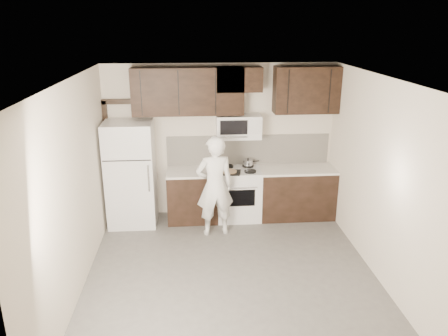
{
  "coord_description": "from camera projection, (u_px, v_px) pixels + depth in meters",
  "views": [
    {
      "loc": [
        -0.51,
        -5.2,
        3.38
      ],
      "look_at": [
        -0.04,
        0.9,
        1.3
      ],
      "focal_mm": 35.0,
      "sensor_mm": 36.0,
      "label": 1
    }
  ],
  "objects": [
    {
      "name": "pizza",
      "position": [
        229.0,
        171.0,
        7.41
      ],
      "size": [
        0.3,
        0.3,
        0.02
      ],
      "primitive_type": "cylinder",
      "rotation": [
        0.0,
        0.0,
        -0.17
      ],
      "color": "beige",
      "rests_on": "baking_tray"
    },
    {
      "name": "baking_tray",
      "position": [
        229.0,
        172.0,
        7.42
      ],
      "size": [
        0.42,
        0.35,
        0.02
      ],
      "primitive_type": "cube",
      "rotation": [
        0.0,
        0.0,
        -0.17
      ],
      "color": "black",
      "rests_on": "counter_run"
    },
    {
      "name": "saucepan",
      "position": [
        248.0,
        163.0,
        7.73
      ],
      "size": [
        0.29,
        0.17,
        0.16
      ],
      "color": "silver",
      "rests_on": "stove"
    },
    {
      "name": "upper_cabinets",
      "position": [
        233.0,
        89.0,
        7.27
      ],
      "size": [
        3.48,
        0.35,
        0.78
      ],
      "color": "black",
      "rests_on": "back_wall"
    },
    {
      "name": "floor",
      "position": [
        232.0,
        278.0,
        6.03
      ],
      "size": [
        4.5,
        4.5,
        0.0
      ],
      "primitive_type": "plane",
      "color": "#54514E",
      "rests_on": "ground"
    },
    {
      "name": "microwave",
      "position": [
        239.0,
        127.0,
        7.46
      ],
      "size": [
        0.76,
        0.42,
        0.4
      ],
      "color": "silver",
      "rests_on": "upper_cabinets"
    },
    {
      "name": "person",
      "position": [
        215.0,
        186.0,
        7.03
      ],
      "size": [
        0.66,
        0.48,
        1.68
      ],
      "primitive_type": "imported",
      "rotation": [
        0.0,
        0.0,
        3.28
      ],
      "color": "white",
      "rests_on": "floor"
    },
    {
      "name": "back_wall",
      "position": [
        220.0,
        141.0,
        7.72
      ],
      "size": [
        4.0,
        0.0,
        4.0
      ],
      "primitive_type": "plane",
      "rotation": [
        1.57,
        0.0,
        0.0
      ],
      "color": "beige",
      "rests_on": "ground"
    },
    {
      "name": "door_trim",
      "position": [
        110.0,
        149.0,
        7.58
      ],
      "size": [
        0.5,
        0.08,
        2.12
      ],
      "color": "black",
      "rests_on": "floor"
    },
    {
      "name": "backsplash",
      "position": [
        248.0,
        150.0,
        7.8
      ],
      "size": [
        2.9,
        0.02,
        0.54
      ],
      "primitive_type": "cube",
      "color": "silver",
      "rests_on": "counter_run"
    },
    {
      "name": "counter_run",
      "position": [
        255.0,
        193.0,
        7.76
      ],
      "size": [
        2.95,
        0.64,
        0.91
      ],
      "color": "black",
      "rests_on": "floor"
    },
    {
      "name": "stove",
      "position": [
        239.0,
        194.0,
        7.74
      ],
      "size": [
        0.76,
        0.66,
        0.94
      ],
      "color": "silver",
      "rests_on": "floor"
    },
    {
      "name": "refrigerator",
      "position": [
        131.0,
        174.0,
        7.41
      ],
      "size": [
        0.8,
        0.76,
        1.8
      ],
      "color": "silver",
      "rests_on": "floor"
    },
    {
      "name": "ceiling",
      "position": [
        233.0,
        80.0,
        5.16
      ],
      "size": [
        4.5,
        4.5,
        0.0
      ],
      "primitive_type": "plane",
      "rotation": [
        3.14,
        0.0,
        0.0
      ],
      "color": "white",
      "rests_on": "back_wall"
    }
  ]
}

